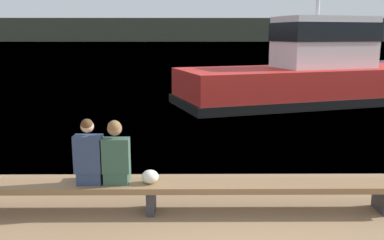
% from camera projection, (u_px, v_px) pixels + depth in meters
% --- Properties ---
extents(water_surface, '(240.00, 240.00, 0.00)m').
position_uv_depth(water_surface, '(190.00, 43.00, 125.74)').
color(water_surface, '#426B8E').
rests_on(water_surface, ground).
extents(far_shoreline, '(600.00, 12.00, 7.65)m').
position_uv_depth(far_shoreline, '(190.00, 30.00, 146.00)').
color(far_shoreline, '#424738').
rests_on(far_shoreline, ground).
extents(bench_main, '(7.53, 0.51, 0.44)m').
position_uv_depth(bench_main, '(151.00, 188.00, 6.36)').
color(bench_main, brown).
rests_on(bench_main, ground).
extents(person_left, '(0.41, 0.41, 0.98)m').
position_uv_depth(person_left, '(89.00, 157.00, 6.26)').
color(person_left, navy).
rests_on(person_left, bench_main).
extents(person_right, '(0.41, 0.41, 0.96)m').
position_uv_depth(person_right, '(116.00, 156.00, 6.26)').
color(person_right, '#2D4C3D').
rests_on(person_right, bench_main).
extents(shopping_bag, '(0.25, 0.23, 0.21)m').
position_uv_depth(shopping_bag, '(150.00, 177.00, 6.32)').
color(shopping_bag, beige).
rests_on(shopping_bag, bench_main).
extents(tugboat_red, '(10.94, 6.51, 5.33)m').
position_uv_depth(tugboat_red, '(313.00, 76.00, 16.48)').
color(tugboat_red, red).
rests_on(tugboat_red, water_surface).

